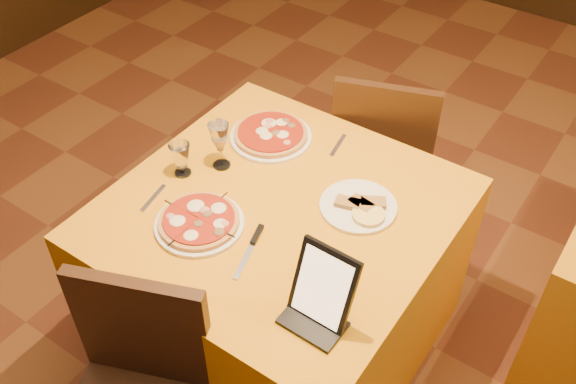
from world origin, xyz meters
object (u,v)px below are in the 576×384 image
Objects in this scene: chair_main_far at (385,149)px; tablet at (324,286)px; pizza_near at (199,222)px; water_glass at (181,159)px; main_table at (280,277)px; pizza_far at (271,135)px; wine_glass at (220,145)px.

tablet reaches higher than chair_main_far.
pizza_near is 0.28m from water_glass.
main_table is 1.21× the size of chair_main_far.
pizza_near is at bearing -126.66° from main_table.
pizza_near is at bearing -81.42° from pizza_far.
main_table is at bearing 142.11° from tablet.
chair_main_far is 3.73× the size of tablet.
tablet reaches higher than water_glass.
water_glass is at bearing 163.74° from tablet.
main_table is 8.46× the size of water_glass.
pizza_near is (-0.17, -1.04, 0.31)m from chair_main_far.
water_glass is at bearing 142.83° from pizza_near.
water_glass is (-0.09, -0.11, -0.03)m from wine_glass.
main_table is at bearing 8.24° from water_glass.
main_table is 0.56m from wine_glass.
pizza_near and pizza_far have the same top height.
water_glass is at bearing -112.50° from pizza_far.
tablet is at bearing 88.73° from chair_main_far.
wine_glass is 0.15m from water_glass.
water_glass is 0.53× the size of tablet.
wine_glass reaches higher than chair_main_far.
wine_glass is 0.74m from tablet.
main_table is 0.48m from pizza_near.
wine_glass is 1.46× the size of water_glass.
wine_glass reaches higher than water_glass.
water_glass is (-0.22, 0.17, 0.05)m from pizza_near.
chair_main_far is at bearing 80.96° from pizza_near.
wine_glass is at bearing 51.79° from water_glass.
wine_glass is 0.78× the size of tablet.
chair_main_far is at bearing 90.00° from main_table.
wine_glass is at bearing -103.11° from pizza_far.
pizza_far is at bearing 137.21° from tablet.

